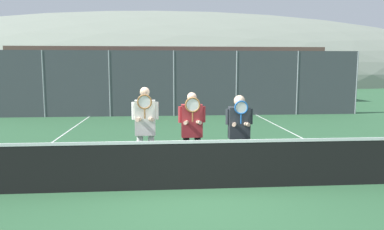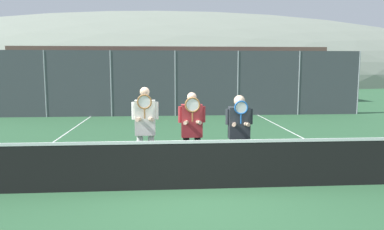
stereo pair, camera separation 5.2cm
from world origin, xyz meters
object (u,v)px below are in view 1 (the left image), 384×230
player_center_left (192,128)px  car_center (255,91)px  car_left_of_center (166,93)px  player_center_right (239,129)px  car_far_left (68,92)px  player_leftmost (145,126)px

player_center_left → car_center: 13.47m
car_left_of_center → player_center_right: bearing=-84.2°
player_center_left → car_center: bearing=70.4°
player_center_right → car_far_left: (-6.52, 12.92, -0.06)m
player_leftmost → car_left_of_center: player_leftmost is taller
player_leftmost → player_center_left: player_leftmost is taller
player_center_right → car_center: (3.55, 12.77, -0.07)m
car_far_left → player_center_right: bearing=-63.2°
player_center_right → car_far_left: bearing=116.8°
car_left_of_center → car_center: size_ratio=1.07×
player_center_right → player_leftmost: bearing=177.2°
car_center → car_left_of_center: bearing=177.7°
player_leftmost → car_left_of_center: size_ratio=0.43×
car_far_left → car_center: (10.07, -0.15, -0.00)m
car_left_of_center → car_center: bearing=-2.3°
car_far_left → car_left_of_center: (5.21, 0.04, -0.10)m
player_leftmost → car_center: (5.47, 12.68, -0.13)m
player_leftmost → player_center_right: 1.92m
car_far_left → car_left_of_center: 5.21m
player_center_right → car_left_of_center: bearing=95.8°
player_center_left → car_center: size_ratio=0.44×
player_leftmost → car_far_left: car_far_left is taller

